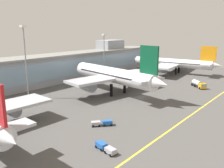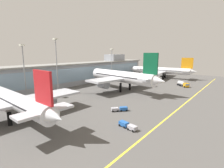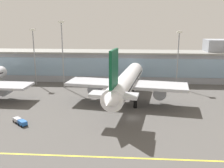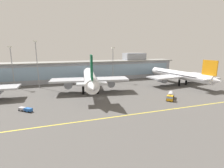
{
  "view_description": "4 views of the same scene",
  "coord_description": "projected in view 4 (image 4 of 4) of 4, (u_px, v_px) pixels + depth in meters",
  "views": [
    {
      "loc": [
        -74.04,
        -46.58,
        25.2
      ],
      "look_at": [
        -9.07,
        6.89,
        5.8
      ],
      "focal_mm": 38.17,
      "sensor_mm": 36.0,
      "label": 1
    },
    {
      "loc": [
        -75.22,
        -39.18,
        19.85
      ],
      "look_at": [
        -7.09,
        14.47,
        3.87
      ],
      "focal_mm": 27.08,
      "sensor_mm": 36.0,
      "label": 2
    },
    {
      "loc": [
        -0.98,
        -68.31,
        26.76
      ],
      "look_at": [
        -6.7,
        14.19,
        6.26
      ],
      "focal_mm": 41.03,
      "sensor_mm": 36.0,
      "label": 3
    },
    {
      "loc": [
        -19.0,
        -72.43,
        22.63
      ],
      "look_at": [
        8.0,
        6.7,
        4.89
      ],
      "focal_mm": 27.44,
      "sensor_mm": 36.0,
      "label": 4
    }
  ],
  "objects": [
    {
      "name": "apron_light_mast_west",
      "position": [
        37.0,
        58.0,
        95.1
      ],
      "size": [
        1.8,
        1.8,
        26.61
      ],
      "color": "gray",
      "rests_on": "ground"
    },
    {
      "name": "baggage_tug_near",
      "position": [
        26.0,
        109.0,
        62.0
      ],
      "size": [
        5.22,
        4.86,
        1.4
      ],
      "rotation": [
        0.0,
        0.0,
        5.57
      ],
      "color": "black",
      "rests_on": "ground"
    },
    {
      "name": "terminal_building",
      "position": [
        85.0,
        70.0,
        120.63
      ],
      "size": [
        138.78,
        14.0,
        18.66
      ],
      "color": "#9399A3",
      "rests_on": "ground"
    },
    {
      "name": "apron_light_mast_centre",
      "position": [
        12.0,
        61.0,
        95.47
      ],
      "size": [
        1.8,
        1.8,
        23.53
      ],
      "color": "gray",
      "rests_on": "ground"
    },
    {
      "name": "ground_plane",
      "position": [
        100.0,
        99.0,
        77.76
      ],
      "size": [
        190.09,
        190.09,
        0.0
      ],
      "primitive_type": "plane",
      "color": "#514F4C"
    },
    {
      "name": "apron_light_mast_east",
      "position": [
        113.0,
        60.0,
        112.42
      ],
      "size": [
        1.8,
        1.8,
        22.87
      ],
      "color": "gray",
      "rests_on": "ground"
    },
    {
      "name": "airliner_near_right",
      "position": [
        90.0,
        79.0,
        86.93
      ],
      "size": [
        39.92,
        51.93,
        19.94
      ],
      "rotation": [
        0.0,
        0.0,
        1.41
      ],
      "color": "black",
      "rests_on": "ground"
    },
    {
      "name": "taxiway_centreline_stripe",
      "position": [
        117.0,
        117.0,
        57.39
      ],
      "size": [
        152.07,
        0.5,
        0.01
      ],
      "primitive_type": "cube",
      "color": "yellow",
      "rests_on": "ground"
    },
    {
      "name": "fuel_tanker_truck",
      "position": [
        170.0,
        96.0,
        76.36
      ],
      "size": [
        7.79,
        8.4,
        2.9
      ],
      "rotation": [
        0.0,
        0.0,
        3.99
      ],
      "color": "black",
      "rests_on": "ground"
    },
    {
      "name": "airliner_far_right",
      "position": [
        179.0,
        75.0,
        106.53
      ],
      "size": [
        42.85,
        53.21,
        16.41
      ],
      "rotation": [
        0.0,
        0.0,
        1.7
      ],
      "color": "black",
      "rests_on": "ground"
    }
  ]
}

